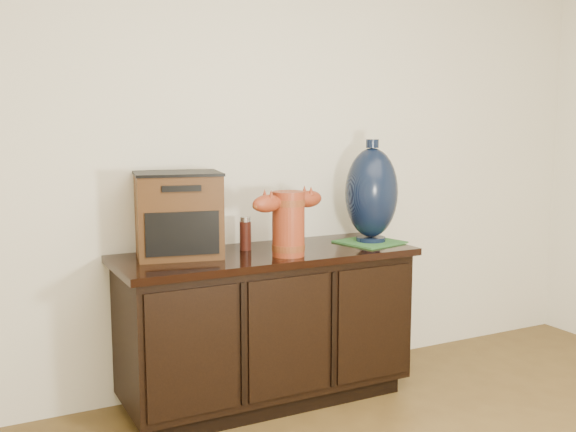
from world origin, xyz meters
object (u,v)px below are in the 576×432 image
sideboard (266,325)px  tv_radio (178,214)px  terracotta_vessel (288,220)px  spray_can (245,234)px  lamp_base (372,193)px

sideboard → tv_radio: bearing=167.1°
sideboard → terracotta_vessel: (0.05, -0.14, 0.54)m
spray_can → lamp_base: bearing=-9.8°
terracotta_vessel → spray_can: terracotta_vessel is taller
lamp_base → tv_radio: bearing=173.2°
sideboard → terracotta_vessel: 0.56m
terracotta_vessel → spray_can: size_ratio=2.62×
terracotta_vessel → lamp_base: (0.54, 0.11, 0.09)m
tv_radio → terracotta_vessel: bearing=-15.2°
lamp_base → spray_can: bearing=170.2°
terracotta_vessel → sideboard: bearing=95.3°
lamp_base → spray_can: (-0.66, 0.11, -0.18)m
sideboard → spray_can: (-0.07, 0.09, 0.45)m
spray_can → tv_radio: bearing=179.3°
sideboard → lamp_base: bearing=-2.5°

